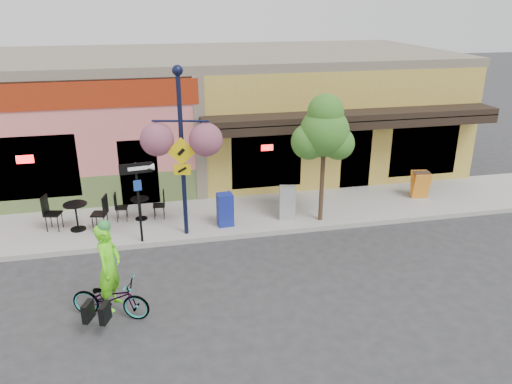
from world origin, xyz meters
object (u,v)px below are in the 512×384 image
building (214,110)px  street_tree (323,159)px  lamp_post (182,154)px  one_way_sign (139,203)px  newspaper_box_blue (225,210)px  cyclist_rider (110,277)px  newspaper_box_grey (287,203)px  bicycle (110,298)px

building → street_tree: building is taller
lamp_post → street_tree: bearing=14.2°
lamp_post → street_tree: lamp_post is taller
one_way_sign → newspaper_box_blue: size_ratio=2.32×
street_tree → newspaper_box_blue: bearing=175.4°
cyclist_rider → lamp_post: lamp_post is taller
building → lamp_post: bearing=-104.9°
lamp_post → newspaper_box_grey: lamp_post is taller
bicycle → newspaper_box_grey: (4.99, 3.87, 0.20)m
building → cyclist_rider: building is taller
lamp_post → one_way_sign: size_ratio=2.07×
cyclist_rider → lamp_post: (1.85, 3.47, 1.55)m
bicycle → cyclist_rider: cyclist_rider is taller
building → bicycle: bearing=-109.9°
bicycle → one_way_sign: (0.66, 3.22, 0.84)m
cyclist_rider → newspaper_box_blue: size_ratio=1.95×
cyclist_rider → one_way_sign: 3.29m
street_tree → newspaper_box_grey: bearing=160.5°
cyclist_rider → newspaper_box_blue: bearing=-17.9°
building → street_tree: 6.92m
building → newspaper_box_blue: 6.53m
building → cyclist_rider: 10.77m
bicycle → lamp_post: size_ratio=0.36×
newspaper_box_blue → street_tree: bearing=-9.9°
one_way_sign → street_tree: 5.36m
bicycle → newspaper_box_blue: newspaper_box_blue is taller
newspaper_box_blue → newspaper_box_grey: 1.92m
cyclist_rider → bicycle: bearing=110.8°
bicycle → one_way_sign: 3.39m
building → cyclist_rider: bearing=-109.7°
street_tree → lamp_post: bearing=-179.0°
cyclist_rider → one_way_sign: (0.61, 3.22, 0.33)m
newspaper_box_grey → lamp_post: bearing=-160.8°
bicycle → lamp_post: (1.90, 3.47, 2.06)m
building → lamp_post: 6.83m
newspaper_box_grey → cyclist_rider: bearing=-130.2°
building → bicycle: building is taller
building → lamp_post: (-1.75, -6.60, 0.26)m
street_tree → cyclist_rider: bearing=-149.0°
newspaper_box_blue → newspaper_box_grey: bearing=-2.2°
cyclist_rider → lamp_post: size_ratio=0.41×
building → cyclist_rider: (-3.60, -10.07, -1.29)m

